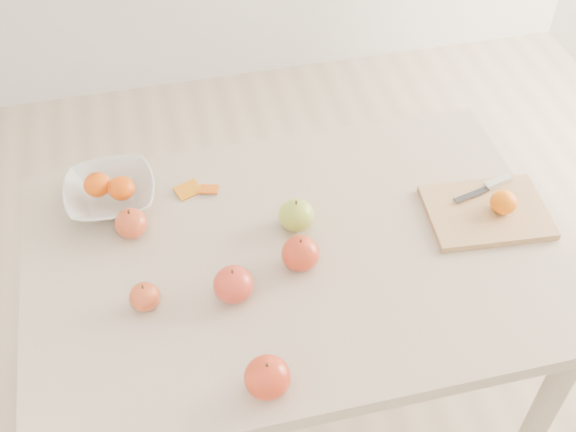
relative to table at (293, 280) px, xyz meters
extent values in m
plane|color=#C6B293|center=(0.00, 0.00, -0.65)|extent=(3.50, 3.50, 0.00)
cube|color=beige|center=(0.00, 0.00, 0.08)|extent=(1.20, 0.80, 0.04)
cylinder|color=#BCAA8E|center=(-0.54, 0.34, -0.30)|extent=(0.06, 0.06, 0.71)
cylinder|color=#BCAA8E|center=(0.54, 0.34, -0.30)|extent=(0.06, 0.06, 0.71)
cylinder|color=#BCAA8E|center=(0.54, -0.34, -0.30)|extent=(0.06, 0.06, 0.71)
cube|color=tan|center=(0.47, 0.01, 0.11)|extent=(0.30, 0.23, 0.02)
ellipsoid|color=orange|center=(0.50, 0.00, 0.14)|extent=(0.06, 0.06, 0.05)
imported|color=silver|center=(-0.39, 0.26, 0.13)|extent=(0.22, 0.22, 0.05)
ellipsoid|color=#DF4A07|center=(-0.41, 0.27, 0.15)|extent=(0.06, 0.06, 0.06)
ellipsoid|color=#E35A08|center=(-0.36, 0.24, 0.15)|extent=(0.06, 0.06, 0.06)
cube|color=orange|center=(-0.20, 0.25, 0.10)|extent=(0.07, 0.06, 0.01)
cube|color=#D45A0F|center=(-0.15, 0.24, 0.10)|extent=(0.05, 0.05, 0.01)
cube|color=silver|center=(0.53, 0.09, 0.12)|extent=(0.08, 0.03, 0.01)
cube|color=#33353A|center=(0.45, 0.06, 0.12)|extent=(0.10, 0.04, 0.00)
ellipsoid|color=olive|center=(0.03, 0.08, 0.14)|extent=(0.08, 0.08, 0.07)
ellipsoid|color=#9C0512|center=(-0.15, -0.09, 0.14)|extent=(0.09, 0.09, 0.08)
ellipsoid|color=#A02416|center=(-0.34, -0.07, 0.13)|extent=(0.07, 0.07, 0.06)
ellipsoid|color=maroon|center=(-0.13, -0.32, 0.14)|extent=(0.09, 0.09, 0.08)
ellipsoid|color=#9E1910|center=(0.01, -0.04, 0.14)|extent=(0.09, 0.09, 0.08)
ellipsoid|color=#A61D22|center=(-0.35, 0.14, 0.13)|extent=(0.07, 0.07, 0.07)
camera|label=1|loc=(-0.26, -1.03, 1.34)|focal=45.00mm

